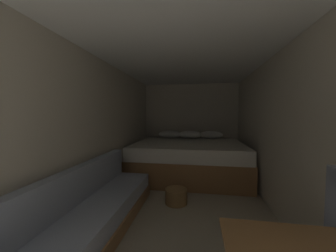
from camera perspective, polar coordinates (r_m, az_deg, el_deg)
The scene contains 8 objects.
ground_plane at distance 2.72m, azimuth 4.14°, elevation -25.88°, with size 7.29×7.29×0.00m, color #A39984.
wall_back at distance 5.04m, azimuth 6.86°, elevation 0.43°, with size 2.53×0.05×2.15m, color beige.
wall_left at distance 2.78m, azimuth -22.17°, elevation -2.13°, with size 0.05×5.29×2.15m, color beige.
wall_right at distance 2.59m, azimuth 32.76°, elevation -2.79°, with size 0.05×5.29×2.15m, color beige.
ceiling_slab at distance 2.52m, azimuth 4.36°, elevation 22.95°, with size 2.53×5.29×0.05m, color white.
bed at distance 4.19m, azimuth 6.26°, elevation -9.76°, with size 2.31×1.81×0.93m.
sofa_left at distance 2.27m, azimuth -24.91°, elevation -25.48°, with size 0.61×2.70×0.74m.
wicker_basket at distance 3.01m, azimuth 2.53°, elevation -20.54°, with size 0.33×0.33×0.22m.
Camera 1 is at (0.20, -0.43, 1.33)m, focal length 20.04 mm.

